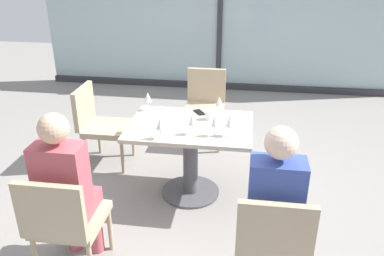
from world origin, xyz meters
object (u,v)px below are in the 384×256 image
Objects in this scene: wine_glass_4 at (230,122)px; wine_glass_2 at (219,102)px; chair_front_right at (272,239)px; dining_table_main at (190,145)px; cell_phone_on_table at (199,112)px; chair_front_left at (64,219)px; person_front_left at (67,185)px; wine_glass_1 at (192,120)px; chair_far_left at (99,121)px; chair_near_window at (205,102)px; wine_glass_0 at (160,124)px; coffee_cup at (209,115)px; person_front_right at (274,203)px; wine_glass_5 at (215,121)px; wine_glass_3 at (148,97)px.

wine_glass_2 is at bearing 105.20° from wine_glass_4.
chair_front_right is at bearing -72.11° from wine_glass_2.
dining_table_main is 7.74× the size of cell_phone_on_table.
person_front_left is (0.00, 0.11, 0.20)m from chair_front_left.
wine_glass_1 is (0.05, -0.20, 0.34)m from dining_table_main.
chair_far_left is at bearing 138.31° from cell_phone_on_table.
chair_front_right is 6.04× the size of cell_phone_on_table.
person_front_left is at bearing -76.96° from chair_far_left.
wine_glass_0 reaches higher than chair_near_window.
dining_table_main is 1.37m from chair_front_right.
chair_near_window is 1.08m from coffee_cup.
cell_phone_on_table is (0.04, -0.89, 0.24)m from chair_near_window.
wine_glass_1 reaches higher than chair_front_right.
person_front_right is at bearing -56.67° from dining_table_main.
chair_front_right is at bearing -98.71° from cell_phone_on_table.
chair_near_window is 1.44m from wine_glass_5.
wine_glass_5 is at bearing -40.04° from dining_table_main.
chair_far_left is 4.70× the size of wine_glass_5.
chair_front_right is at bearing -70.90° from wine_glass_4.
wine_glass_2 is (0.24, -0.91, 0.37)m from chair_near_window.
person_front_left is at bearing 90.00° from chair_front_left.
wine_glass_4 is at bearing -58.12° from coffee_cup.
chair_near_window is (0.70, 2.36, 0.00)m from chair_front_left.
chair_far_left is 1.28m from coffee_cup.
wine_glass_5 is at bearing -101.32° from cell_phone_on_table.
person_front_left is 14.00× the size of coffee_cup.
chair_near_window is 0.69× the size of person_front_left.
dining_table_main is at bearing 139.96° from wine_glass_5.
chair_front_left is 1.60m from coffee_cup.
cell_phone_on_table is (-0.32, 0.48, -0.13)m from wine_glass_4.
chair_front_right is 4.70× the size of wine_glass_1.
chair_front_right is 1.00× the size of chair_front_left.
wine_glass_3 is at bearing 178.68° from wine_glass_2.
person_front_right is 6.81× the size of wine_glass_5.
cell_phone_on_table is (-0.19, 0.02, -0.13)m from wine_glass_2.
cell_phone_on_table is at bearing 114.20° from chair_front_right.
chair_front_left is 1.67m from cell_phone_on_table.
wine_glass_1 is at bearing -30.88° from chair_far_left.
chair_front_right is at bearing -59.17° from dining_table_main.
chair_front_right is 1.56m from wine_glass_2.
person_front_right is at bearing -61.81° from wine_glass_5.
person_front_right is 1.00× the size of person_front_left.
person_front_left is 6.81× the size of wine_glass_2.
chair_near_window is 6.04× the size of cell_phone_on_table.
wine_glass_5 is at bearing -34.76° from wine_glass_3.
chair_front_left is 4.70× the size of wine_glass_0.
chair_near_window is 4.70× the size of wine_glass_4.
chair_far_left is (-1.06, 0.46, -0.02)m from dining_table_main.
cell_phone_on_table is at bearing 61.30° from person_front_left.
wine_glass_3 is (0.24, 1.35, 0.16)m from person_front_left.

